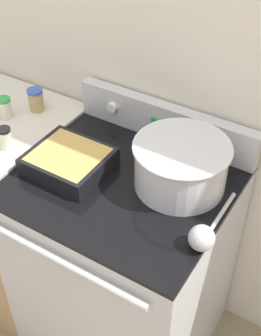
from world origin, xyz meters
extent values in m
cube|color=beige|center=(0.00, 0.69, 1.25)|extent=(8.00, 0.05, 2.50)
cube|color=#BCBCC1|center=(0.00, 0.33, 0.46)|extent=(0.74, 0.66, 0.92)
cube|color=black|center=(0.00, 0.33, 0.93)|extent=(0.74, 0.66, 0.02)
cylinder|color=silver|center=(0.00, -0.02, 0.86)|extent=(0.61, 0.02, 0.02)
cube|color=#BCBCC1|center=(0.00, 0.63, 1.01)|extent=(0.74, 0.05, 0.15)
cylinder|color=white|center=(-0.22, 0.60, 1.02)|extent=(0.04, 0.02, 0.04)
cylinder|color=white|center=(0.22, 0.60, 1.02)|extent=(0.04, 0.02, 0.04)
cube|color=green|center=(0.00, 0.60, 1.02)|extent=(0.09, 0.01, 0.03)
cube|color=tan|center=(-0.69, 0.33, 0.46)|extent=(0.63, 0.66, 0.92)
cylinder|color=silver|center=(0.17, 0.42, 1.02)|extent=(0.31, 0.31, 0.17)
torus|color=silver|center=(0.17, 0.42, 1.10)|extent=(0.33, 0.33, 0.01)
cylinder|color=beige|center=(0.17, 0.42, 1.09)|extent=(0.29, 0.29, 0.02)
cube|color=black|center=(-0.20, 0.29, 0.97)|extent=(0.27, 0.25, 0.07)
cube|color=tan|center=(-0.20, 0.29, 0.98)|extent=(0.24, 0.22, 0.04)
cylinder|color=#B7B7B7|center=(0.36, 0.33, 0.94)|extent=(0.01, 0.26, 0.01)
sphere|color=#B7B7B7|center=(0.36, 0.20, 0.98)|extent=(0.08, 0.08, 0.08)
cylinder|color=beige|center=(-0.47, 0.25, 0.99)|extent=(0.05, 0.05, 0.08)
cylinder|color=black|center=(-0.47, 0.25, 1.03)|extent=(0.05, 0.05, 0.01)
cylinder|color=tan|center=(-0.54, 0.51, 0.99)|extent=(0.06, 0.06, 0.08)
cylinder|color=#3856B7|center=(-0.54, 0.51, 1.04)|extent=(0.07, 0.07, 0.01)
cylinder|color=beige|center=(-0.62, 0.40, 0.99)|extent=(0.05, 0.05, 0.08)
cylinder|color=green|center=(-0.62, 0.40, 1.03)|extent=(0.06, 0.06, 0.01)
camera|label=1|loc=(0.66, -0.69, 2.03)|focal=50.00mm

